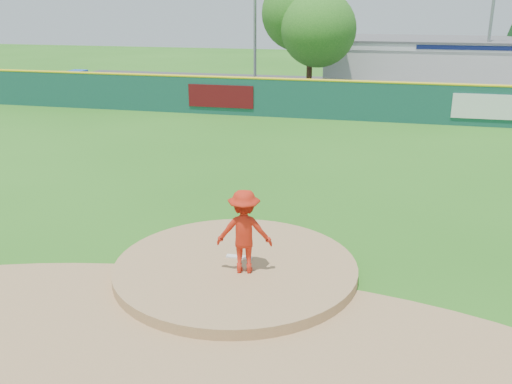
% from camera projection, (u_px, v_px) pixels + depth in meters
% --- Properties ---
extents(ground, '(120.00, 120.00, 0.00)m').
position_uv_depth(ground, '(236.00, 273.00, 13.00)').
color(ground, '#286B19').
rests_on(ground, ground).
extents(pitchers_mound, '(5.50, 5.50, 0.50)m').
position_uv_depth(pitchers_mound, '(236.00, 273.00, 13.00)').
color(pitchers_mound, '#9E774C').
rests_on(pitchers_mound, ground).
extents(pitching_rubber, '(0.60, 0.15, 0.04)m').
position_uv_depth(pitching_rubber, '(239.00, 257.00, 13.19)').
color(pitching_rubber, white).
rests_on(pitching_rubber, pitchers_mound).
extents(infield_dirt_arc, '(15.40, 15.40, 0.01)m').
position_uv_depth(infield_dirt_arc, '(192.00, 347.00, 10.23)').
color(infield_dirt_arc, '#9E774C').
rests_on(infield_dirt_arc, ground).
extents(parking_lot, '(44.00, 16.00, 0.02)m').
position_uv_depth(parking_lot, '(343.00, 93.00, 37.87)').
color(parking_lot, '#38383A').
rests_on(parking_lot, ground).
extents(pitcher, '(1.31, 0.89, 1.87)m').
position_uv_depth(pitcher, '(244.00, 231.00, 12.27)').
color(pitcher, red).
rests_on(pitcher, pitchers_mound).
extents(van, '(4.53, 2.61, 1.19)m').
position_uv_depth(van, '(449.00, 94.00, 33.71)').
color(van, white).
rests_on(van, parking_lot).
extents(pool_building_grp, '(15.20, 8.20, 3.31)m').
position_uv_depth(pool_building_grp, '(435.00, 62.00, 40.63)').
color(pool_building_grp, silver).
rests_on(pool_building_grp, ground).
extents(fence_banners, '(17.20, 0.04, 1.20)m').
position_uv_depth(fence_banners, '(349.00, 101.00, 28.95)').
color(fence_banners, '#590C11').
rests_on(fence_banners, ground).
extents(playground_slide, '(0.98, 2.76, 1.52)m').
position_uv_depth(playground_slide, '(78.00, 82.00, 37.36)').
color(playground_slide, blue).
rests_on(playground_slide, ground).
extents(outfield_fence, '(40.00, 0.14, 2.07)m').
position_uv_depth(outfield_fence, '(328.00, 98.00, 29.23)').
color(outfield_fence, '#164840').
rests_on(outfield_fence, ground).
extents(deciduous_tree, '(5.60, 5.60, 7.36)m').
position_uv_depth(deciduous_tree, '(311.00, 23.00, 35.00)').
color(deciduous_tree, '#382314').
rests_on(deciduous_tree, ground).
extents(light_pole_right, '(1.75, 0.25, 10.00)m').
position_uv_depth(light_pole_right, '(493.00, 5.00, 35.97)').
color(light_pole_right, gray).
rests_on(light_pole_right, ground).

